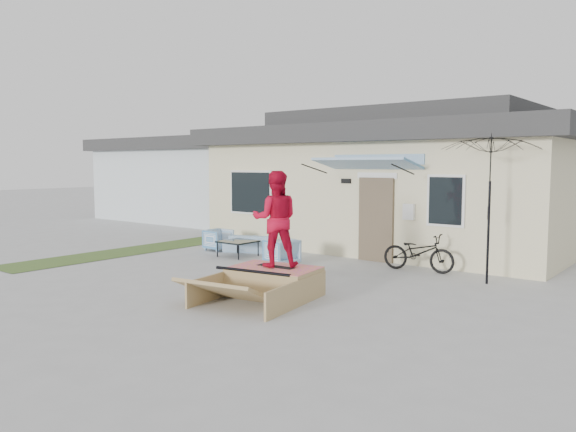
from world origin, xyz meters
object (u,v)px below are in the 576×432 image
Objects in this scene: patio_umbrella at (489,198)px; skater at (275,217)px; armchair_right at (282,251)px; bicycle at (419,248)px; skate_ramp at (274,282)px; skateboard at (276,266)px; coffee_table at (238,249)px; loveseat at (254,240)px; armchair_left at (218,239)px.

skater reaches higher than patio_umbrella.
bicycle is at bearing 126.80° from armchair_right.
skater is at bearing 90.00° from skate_ramp.
patio_umbrella is 4.56m from skateboard.
skate_ramp is (3.56, -2.79, 0.05)m from coffee_table.
loveseat is at bearing -83.72° from skater.
patio_umbrella is (6.32, 0.69, 1.54)m from coffee_table.
coffee_table is at bearing 79.57° from loveseat.
armchair_left is 5.68m from skateboard.
loveseat is at bearing 103.69° from coffee_table.
skater is (-0.01, 0.05, 1.20)m from skate_ramp.
bicycle reaches higher than coffee_table.
patio_umbrella reaches higher than skateboard.
bicycle is (5.79, 0.63, 0.20)m from armchair_left.
armchair_left is at bearing -178.00° from patio_umbrella.
loveseat is 0.78× the size of skate_ramp.
armchair_left is 7.62m from patio_umbrella.
skateboard is (4.71, -3.16, 0.22)m from armchair_left.
armchair_right is 0.29× the size of patio_umbrella.
patio_umbrella is 4.41m from skater.
patio_umbrella is at bearing 6.23° from coffee_table.
patio_umbrella is 1.35× the size of skater.
coffee_table is 4.65m from skater.
loveseat is 1.92× the size of coffee_table.
loveseat is at bearing 127.43° from skate_ramp.
loveseat is 0.68× the size of patio_umbrella.
armchair_right is 0.82× the size of coffee_table.
skateboard is at bearing 49.97° from armchair_right.
loveseat is at bearing 86.39° from bicycle.
skate_ramp is at bearing -83.40° from skateboard.
armchair_right is at bearing 124.94° from skateboard.
coffee_table is at bearing 133.44° from skate_ramp.
coffee_table is (1.16, -0.43, -0.12)m from armchair_left.
skateboard is at bearing -128.94° from patio_umbrella.
armchair_right is (2.84, -0.66, 0.02)m from armchair_left.
armchair_left is 0.95× the size of armchair_right.
patio_umbrella is (7.48, 0.26, 1.42)m from armchair_left.
skater is (4.71, -3.16, 1.13)m from armchair_left.
armchair_right reaches higher than armchair_left.
skate_ramp is at bearing 58.50° from skater.
armchair_left is at bearing -73.87° from skater.
skate_ramp is at bearing -38.07° from coffee_table.
coffee_table is at bearing -77.60° from skater.
loveseat is 0.89m from coffee_table.
skater is (0.00, 0.00, 0.91)m from skateboard.
coffee_table is (0.21, -0.86, -0.11)m from loveseat.
skateboard is at bearing -120.86° from armchair_left.
skateboard is at bearing 90.00° from skate_ramp.
patio_umbrella reaches higher than bicycle.
armchair_right is 0.91× the size of skateboard.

